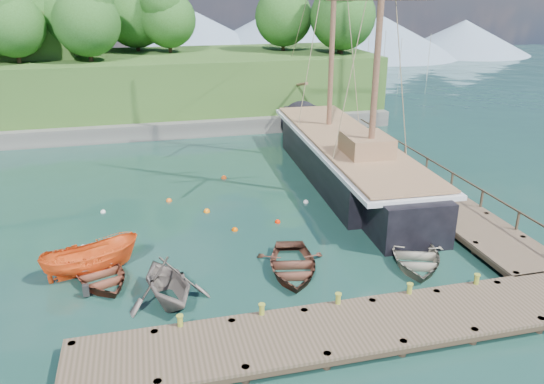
{
  "coord_description": "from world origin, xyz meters",
  "views": [
    {
      "loc": [
        -4.63,
        -21.37,
        12.01
      ],
      "look_at": [
        1.5,
        3.45,
        2.0
      ],
      "focal_mm": 35.0,
      "sensor_mm": 36.0,
      "label": 1
    }
  ],
  "objects_px": {
    "motorboat_orange": "(93,273)",
    "cabin_boat_white": "(384,230)",
    "rowboat_0": "(101,281)",
    "schooner": "(346,162)",
    "rowboat_2": "(292,272)",
    "rowboat_3": "(415,263)",
    "rowboat_1": "(169,301)"
  },
  "relations": [
    {
      "from": "motorboat_orange",
      "to": "cabin_boat_white",
      "type": "distance_m",
      "value": 14.6
    },
    {
      "from": "rowboat_0",
      "to": "schooner",
      "type": "bearing_deg",
      "value": 12.34
    },
    {
      "from": "rowboat_0",
      "to": "rowboat_2",
      "type": "xyz_separation_m",
      "value": [
        8.31,
        -1.24,
        0.0
      ]
    },
    {
      "from": "rowboat_2",
      "to": "cabin_boat_white",
      "type": "distance_m",
      "value": 6.61
    },
    {
      "from": "rowboat_3",
      "to": "motorboat_orange",
      "type": "relative_size",
      "value": 1.07
    },
    {
      "from": "rowboat_0",
      "to": "rowboat_3",
      "type": "relative_size",
      "value": 0.91
    },
    {
      "from": "rowboat_0",
      "to": "cabin_boat_white",
      "type": "bearing_deg",
      "value": -13.49
    },
    {
      "from": "schooner",
      "to": "rowboat_1",
      "type": "bearing_deg",
      "value": -133.3
    },
    {
      "from": "rowboat_0",
      "to": "cabin_boat_white",
      "type": "xyz_separation_m",
      "value": [
        14.19,
        1.79,
        0.0
      ]
    },
    {
      "from": "rowboat_3",
      "to": "rowboat_1",
      "type": "bearing_deg",
      "value": -156.99
    },
    {
      "from": "rowboat_3",
      "to": "schooner",
      "type": "relative_size",
      "value": 0.16
    },
    {
      "from": "schooner",
      "to": "motorboat_orange",
      "type": "bearing_deg",
      "value": -147.43
    },
    {
      "from": "rowboat_3",
      "to": "cabin_boat_white",
      "type": "distance_m",
      "value": 3.57
    },
    {
      "from": "rowboat_0",
      "to": "schooner",
      "type": "relative_size",
      "value": 0.15
    },
    {
      "from": "cabin_boat_white",
      "to": "rowboat_1",
      "type": "bearing_deg",
      "value": -163.09
    },
    {
      "from": "cabin_boat_white",
      "to": "schooner",
      "type": "height_order",
      "value": "schooner"
    },
    {
      "from": "rowboat_2",
      "to": "rowboat_3",
      "type": "height_order",
      "value": "rowboat_3"
    },
    {
      "from": "rowboat_0",
      "to": "rowboat_1",
      "type": "height_order",
      "value": "rowboat_1"
    },
    {
      "from": "cabin_boat_white",
      "to": "schooner",
      "type": "xyz_separation_m",
      "value": [
        0.97,
        8.06,
        1.14
      ]
    },
    {
      "from": "cabin_boat_white",
      "to": "rowboat_3",
      "type": "bearing_deg",
      "value": -94.78
    },
    {
      "from": "rowboat_1",
      "to": "motorboat_orange",
      "type": "height_order",
      "value": "rowboat_1"
    },
    {
      "from": "rowboat_1",
      "to": "rowboat_3",
      "type": "relative_size",
      "value": 0.85
    },
    {
      "from": "rowboat_2",
      "to": "cabin_boat_white",
      "type": "height_order",
      "value": "cabin_boat_white"
    },
    {
      "from": "rowboat_3",
      "to": "cabin_boat_white",
      "type": "bearing_deg",
      "value": 108.4
    },
    {
      "from": "rowboat_0",
      "to": "schooner",
      "type": "xyz_separation_m",
      "value": [
        15.17,
        9.86,
        1.14
      ]
    },
    {
      "from": "rowboat_0",
      "to": "motorboat_orange",
      "type": "xyz_separation_m",
      "value": [
        -0.37,
        0.77,
        0.0
      ]
    },
    {
      "from": "rowboat_0",
      "to": "schooner",
      "type": "distance_m",
      "value": 18.12
    },
    {
      "from": "motorboat_orange",
      "to": "schooner",
      "type": "relative_size",
      "value": 0.15
    },
    {
      "from": "rowboat_1",
      "to": "cabin_boat_white",
      "type": "height_order",
      "value": "rowboat_1"
    },
    {
      "from": "motorboat_orange",
      "to": "rowboat_1",
      "type": "bearing_deg",
      "value": -148.8
    },
    {
      "from": "rowboat_2",
      "to": "schooner",
      "type": "distance_m",
      "value": 13.09
    },
    {
      "from": "rowboat_1",
      "to": "rowboat_3",
      "type": "xyz_separation_m",
      "value": [
        11.28,
        0.51,
        0.0
      ]
    }
  ]
}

